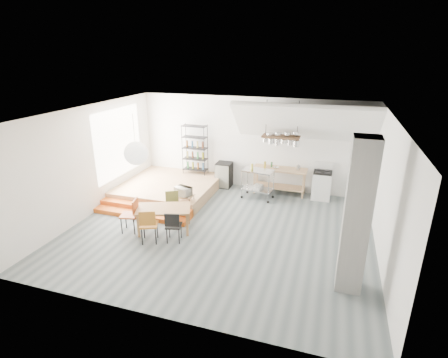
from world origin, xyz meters
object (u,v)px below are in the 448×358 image
(stove, at_px, (322,185))
(dining_table, at_px, (164,210))
(rolling_cart, at_px, (258,180))
(mini_fridge, at_px, (224,175))

(stove, height_order, dining_table, stove)
(stove, xyz_separation_m, dining_table, (-3.94, -3.61, 0.12))
(rolling_cart, relative_size, mini_fridge, 1.19)
(rolling_cart, height_order, mini_fridge, rolling_cart)
(dining_table, distance_m, rolling_cart, 3.54)
(stove, relative_size, dining_table, 0.73)
(stove, distance_m, dining_table, 5.34)
(rolling_cart, distance_m, mini_fridge, 1.56)
(dining_table, height_order, rolling_cart, rolling_cart)
(dining_table, xyz_separation_m, mini_fridge, (0.54, 3.65, -0.15))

